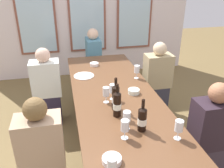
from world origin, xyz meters
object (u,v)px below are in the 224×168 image
(white_plate_0, at_px, (84,76))
(wine_glass_3, at_px, (125,126))
(seated_person_4, at_px, (94,61))
(wine_glass_6, at_px, (106,92))
(seated_person_1, at_px, (157,81))
(tasting_bowl_0, at_px, (134,91))
(wine_glass_1, at_px, (127,117))
(dining_table, at_px, (115,99))
(wine_bottle_2, at_px, (142,119))
(seated_person_0, at_px, (47,89))
(wine_glass_0, at_px, (113,89))
(wine_glass_2, at_px, (112,165))
(tasting_bowl_1, at_px, (112,160))
(wine_bottle_1, at_px, (116,97))
(wine_glass_4, at_px, (137,70))
(wine_bottle_0, at_px, (117,104))
(seated_person_3, at_px, (209,138))
(seated_person_2, at_px, (43,157))
(wine_glass_5, at_px, (179,127))
(tasting_bowl_2, at_px, (94,64))

(white_plate_0, height_order, wine_glass_3, wine_glass_3)
(seated_person_4, bearing_deg, wine_glass_3, -92.24)
(wine_glass_6, distance_m, seated_person_1, 1.27)
(tasting_bowl_0, bearing_deg, seated_person_1, 50.06)
(wine_glass_1, relative_size, wine_glass_6, 1.00)
(dining_table, bearing_deg, wine_glass_6, -128.91)
(wine_bottle_2, relative_size, wine_glass_1, 1.73)
(seated_person_0, bearing_deg, wine_glass_3, -65.31)
(wine_glass_0, distance_m, wine_glass_2, 1.08)
(tasting_bowl_1, relative_size, seated_person_0, 0.13)
(tasting_bowl_0, xyz_separation_m, wine_glass_0, (-0.26, -0.08, 0.10))
(wine_bottle_1, distance_m, wine_glass_4, 0.80)
(dining_table, xyz_separation_m, wine_bottle_2, (0.07, -0.70, 0.18))
(tasting_bowl_0, height_order, seated_person_4, seated_person_4)
(wine_glass_3, bearing_deg, wine_bottle_0, 87.24)
(wine_glass_0, bearing_deg, wine_glass_6, -147.35)
(wine_bottle_2, bearing_deg, wine_glass_4, 74.69)
(tasting_bowl_1, xyz_separation_m, wine_glass_4, (0.62, 1.38, 0.09))
(wine_bottle_0, bearing_deg, tasting_bowl_1, -106.83)
(wine_glass_6, height_order, seated_person_1, seated_person_1)
(wine_bottle_2, height_order, seated_person_3, seated_person_3)
(wine_glass_3, relative_size, wine_glass_6, 1.00)
(wine_bottle_1, height_order, wine_glass_6, wine_bottle_1)
(seated_person_2, bearing_deg, wine_glass_5, -12.82)
(wine_glass_2, xyz_separation_m, seated_person_4, (0.29, 2.86, -0.34))
(wine_bottle_2, height_order, tasting_bowl_0, wine_bottle_2)
(seated_person_3, bearing_deg, seated_person_2, 177.61)
(seated_person_4, bearing_deg, wine_glass_5, -82.78)
(tasting_bowl_0, relative_size, seated_person_4, 0.12)
(seated_person_0, bearing_deg, tasting_bowl_1, -73.19)
(wine_glass_0, relative_size, seated_person_3, 0.16)
(tasting_bowl_0, bearing_deg, wine_glass_1, -112.36)
(dining_table, distance_m, wine_glass_2, 1.22)
(seated_person_2, bearing_deg, tasting_bowl_0, 30.72)
(wine_bottle_1, xyz_separation_m, seated_person_4, (0.07, 2.01, -0.35))
(wine_glass_0, relative_size, seated_person_2, 0.16)
(wine_glass_0, xyz_separation_m, wine_glass_3, (-0.05, -0.67, -0.00))
(wine_glass_0, distance_m, wine_glass_4, 0.63)
(tasting_bowl_0, relative_size, wine_glass_1, 0.74)
(wine_glass_2, bearing_deg, wine_bottle_0, 74.21)
(wine_glass_0, xyz_separation_m, wine_glass_4, (0.42, 0.47, -0.00))
(wine_glass_5, bearing_deg, wine_bottle_2, 145.55)
(white_plate_0, height_order, wine_bottle_2, wine_bottle_2)
(tasting_bowl_2, distance_m, wine_glass_5, 1.85)
(seated_person_3, bearing_deg, seated_person_1, 90.00)
(wine_bottle_0, bearing_deg, wine_glass_5, -47.22)
(tasting_bowl_1, distance_m, wine_glass_4, 1.52)
(wine_glass_2, bearing_deg, wine_bottle_2, 52.14)
(tasting_bowl_1, bearing_deg, tasting_bowl_2, 85.26)
(seated_person_4, bearing_deg, wine_bottle_2, -88.21)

